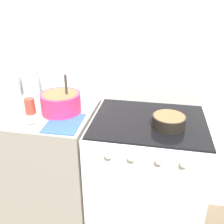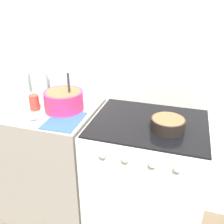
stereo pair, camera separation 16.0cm
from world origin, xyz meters
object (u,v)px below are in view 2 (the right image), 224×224
Objects in this scene: storage_jar_left at (21,82)px; storage_jar_right at (59,85)px; baking_pan at (168,124)px; tin_can at (34,102)px; mixing_bowl at (64,100)px; storage_jar_middle at (40,84)px; stove at (145,180)px.

storage_jar_left is 0.91× the size of storage_jar_right.
baking_pan is 1.90× the size of tin_can.
mixing_bowl is 1.28× the size of storage_jar_left.
storage_jar_right is at bearing 124.95° from mixing_bowl.
storage_jar_middle is (-1.03, 0.28, 0.05)m from baking_pan.
tin_can is (0.29, -0.26, -0.04)m from storage_jar_left.
mixing_bowl reaches higher than storage_jar_right.
stove is 0.96m from tin_can.
storage_jar_right is 2.15× the size of tin_can.
tin_can is at bearing -164.47° from mixing_bowl.
tin_can is at bearing -42.80° from storage_jar_left.
baking_pan reaches higher than stove.
storage_jar_left is 0.34m from storage_jar_right.
mixing_bowl is 2.51× the size of tin_can.
storage_jar_left is 1.04× the size of storage_jar_middle.
storage_jar_left is at bearing 156.81° from mixing_bowl.
storage_jar_left reaches higher than stove.
storage_jar_right is (-0.86, 0.28, 0.06)m from baking_pan.
mixing_bowl is at bearing 15.53° from tin_can.
stove is 0.96m from storage_jar_right.
storage_jar_middle is at bearing 0.00° from storage_jar_left.
storage_jar_right reaches higher than storage_jar_left.
storage_jar_right is at bearing 163.84° from stove.
storage_jar_middle is (0.17, 0.00, -0.00)m from storage_jar_left.
mixing_bowl is 0.21m from tin_can.
mixing_bowl is at bearing 179.29° from stove.
storage_jar_left is 0.17m from storage_jar_middle.
storage_jar_middle reaches higher than baking_pan.
storage_jar_right is (0.34, 0.00, 0.01)m from storage_jar_left.
mixing_bowl is 0.38m from storage_jar_middle.
baking_pan is at bearing -27.42° from stove.
storage_jar_middle reaches higher than tin_can.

